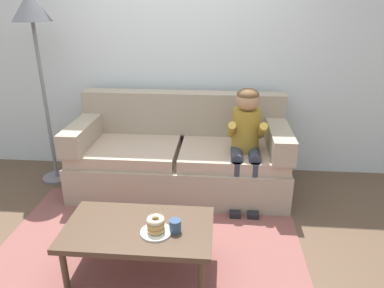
# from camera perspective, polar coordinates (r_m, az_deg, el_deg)

# --- Properties ---
(ground) EXTENTS (10.00, 10.00, 0.00)m
(ground) POSITION_cam_1_polar(r_m,az_deg,el_deg) (3.14, -5.95, -14.04)
(ground) COLOR brown
(wall_back) EXTENTS (8.00, 0.10, 2.80)m
(wall_back) POSITION_cam_1_polar(r_m,az_deg,el_deg) (3.95, -2.97, 15.57)
(wall_back) COLOR silver
(wall_back) RESTS_ON ground
(area_rug) EXTENTS (2.39, 1.86, 0.01)m
(area_rug) POSITION_cam_1_polar(r_m,az_deg,el_deg) (2.94, -6.87, -16.79)
(area_rug) COLOR brown
(area_rug) RESTS_ON ground
(couch) EXTENTS (2.11, 0.90, 0.94)m
(couch) POSITION_cam_1_polar(r_m,az_deg,el_deg) (3.68, -1.86, -2.05)
(couch) COLOR tan
(couch) RESTS_ON ground
(coffee_table) EXTENTS (1.02, 0.59, 0.39)m
(coffee_table) POSITION_cam_1_polar(r_m,az_deg,el_deg) (2.58, -8.46, -13.53)
(coffee_table) COLOR #4C3828
(coffee_table) RESTS_ON ground
(person_child) EXTENTS (0.34, 0.58, 1.10)m
(person_child) POSITION_cam_1_polar(r_m,az_deg,el_deg) (3.35, 8.55, 1.29)
(person_child) COLOR olive
(person_child) RESTS_ON ground
(plate) EXTENTS (0.21, 0.21, 0.01)m
(plate) POSITION_cam_1_polar(r_m,az_deg,el_deg) (2.48, -5.71, -13.71)
(plate) COLOR white
(plate) RESTS_ON coffee_table
(donut) EXTENTS (0.16, 0.16, 0.04)m
(donut) POSITION_cam_1_polar(r_m,az_deg,el_deg) (2.46, -5.73, -13.24)
(donut) COLOR tan
(donut) RESTS_ON plate
(donut_second) EXTENTS (0.13, 0.13, 0.04)m
(donut_second) POSITION_cam_1_polar(r_m,az_deg,el_deg) (2.44, -5.76, -12.55)
(donut_second) COLOR tan
(donut_second) RESTS_ON donut
(donut_third) EXTENTS (0.17, 0.17, 0.04)m
(donut_third) POSITION_cam_1_polar(r_m,az_deg,el_deg) (2.42, -5.80, -11.85)
(donut_third) COLOR beige
(donut_third) RESTS_ON donut_second
(mug) EXTENTS (0.08, 0.08, 0.09)m
(mug) POSITION_cam_1_polar(r_m,az_deg,el_deg) (2.46, -2.68, -12.83)
(mug) COLOR #334C72
(mug) RESTS_ON coffee_table
(toy_controller) EXTENTS (0.23, 0.09, 0.05)m
(toy_controller) POSITION_cam_1_polar(r_m,az_deg,el_deg) (3.30, -13.13, -12.02)
(toy_controller) COLOR red
(toy_controller) RESTS_ON ground
(floor_lamp) EXTENTS (0.37, 0.37, 1.91)m
(floor_lamp) POSITION_cam_1_polar(r_m,az_deg,el_deg) (3.84, -23.83, 16.74)
(floor_lamp) COLOR slate
(floor_lamp) RESTS_ON ground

